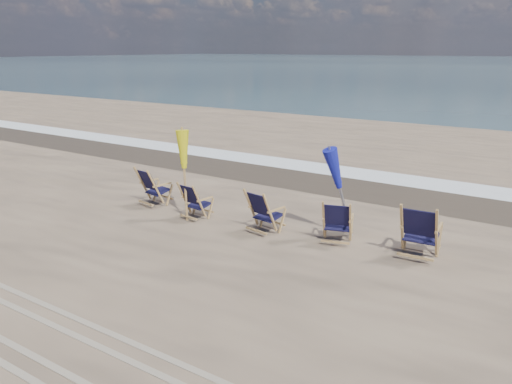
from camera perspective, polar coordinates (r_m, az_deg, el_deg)
surf_foam at (r=15.94m, az=12.03°, el=2.03°), size 200.00×1.40×0.01m
wet_sand_strip at (r=14.59m, az=9.88°, el=0.84°), size 200.00×2.60×0.00m
tire_tracks at (r=7.46m, az=-22.29°, el=-15.78°), size 80.00×1.30×0.01m
beach_chair_0 at (r=12.36m, az=-11.40°, el=0.35°), size 0.77×0.83×1.00m
beach_chair_1 at (r=11.25m, az=-6.50°, el=-1.29°), size 0.64×0.70×0.89m
beach_chair_2 at (r=10.29m, az=1.61°, el=-2.60°), size 0.75×0.81×0.98m
beach_chair_3 at (r=10.00m, az=10.71°, el=-3.58°), size 0.77×0.82×0.94m
beach_chair_4 at (r=9.59m, az=19.92°, el=-4.65°), size 0.76×0.84×1.11m
umbrella_yellow at (r=11.20m, az=-8.25°, el=4.26°), size 0.30×0.30×2.04m
umbrella_blue at (r=10.14m, az=9.97°, el=2.60°), size 0.30×0.30×1.98m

